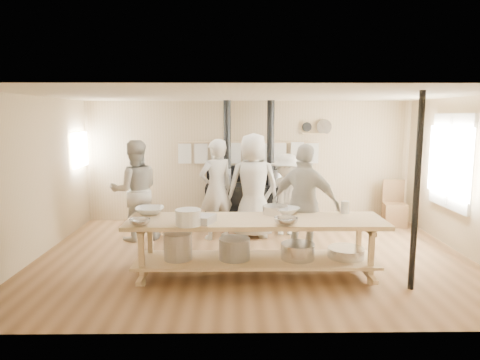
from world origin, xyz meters
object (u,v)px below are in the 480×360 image
object	(u,v)px
cook_center	(253,186)
cook_by_window	(286,195)
prep_table	(255,242)
roasting_pan	(196,218)
cook_far_left	(216,189)
cook_left	(135,190)
stove	(248,200)
cook_right	(305,205)
chair	(394,212)

from	to	relation	value
cook_center	cook_by_window	bearing A→B (deg)	-168.13
prep_table	roasting_pan	distance (m)	0.91
cook_far_left	cook_left	bearing A→B (deg)	-28.44
stove	cook_center	bearing A→B (deg)	-86.71
cook_by_window	roasting_pan	bearing A→B (deg)	-117.77
prep_table	cook_center	size ratio (longest dim) A/B	1.82
cook_center	roasting_pan	distance (m)	2.37
prep_table	cook_right	xyz separation A→B (m)	(0.79, 0.57, 0.41)
cook_left	prep_table	bearing A→B (deg)	120.11
prep_table	chair	distance (m)	4.20
cook_left	cook_center	distance (m)	2.18
cook_right	cook_far_left	bearing A→B (deg)	-13.12
roasting_pan	cook_center	bearing A→B (deg)	68.48
stove	prep_table	bearing A→B (deg)	-90.04
cook_left	cook_center	bearing A→B (deg)	165.24
prep_table	cook_left	world-z (taller)	cook_left
cook_left	cook_center	xyz separation A→B (m)	(2.18, 0.12, 0.06)
prep_table	cook_center	xyz separation A→B (m)	(0.06, 2.03, 0.47)
cook_right	roasting_pan	xyz separation A→B (m)	(-1.60, -0.74, -0.03)
cook_right	roasting_pan	size ratio (longest dim) A/B	3.98
cook_by_window	cook_far_left	bearing A→B (deg)	-164.45
cook_right	chair	world-z (taller)	cook_right
cook_far_left	cook_right	distance (m)	2.00
cook_left	stove	bearing A→B (deg)	-170.35
prep_table	cook_left	xyz separation A→B (m)	(-2.12, 1.91, 0.41)
cook_far_left	roasting_pan	size ratio (longest dim) A/B	3.98
cook_far_left	cook_center	size ratio (longest dim) A/B	0.95
cook_right	chair	xyz separation A→B (m)	(2.27, 2.30, -0.65)
cook_left	chair	distance (m)	5.31
cook_left	cook_far_left	bearing A→B (deg)	164.42
chair	stove	bearing A→B (deg)	-175.05
chair	roasting_pan	distance (m)	4.96
cook_far_left	cook_by_window	size ratio (longest dim) A/B	1.19
cook_left	cook_right	size ratio (longest dim) A/B	0.99
cook_by_window	cook_right	bearing A→B (deg)	-82.54
prep_table	cook_center	distance (m)	2.08
cook_far_left	cook_left	size ratio (longest dim) A/B	1.01
cook_center	cook_by_window	distance (m)	0.70
chair	roasting_pan	bearing A→B (deg)	-134.10
prep_table	cook_right	size ratio (longest dim) A/B	1.93
prep_table	cook_by_window	distance (m)	2.36
cook_left	roasting_pan	xyz separation A→B (m)	(1.31, -2.09, -0.02)
prep_table	cook_right	world-z (taller)	cook_right
prep_table	cook_by_window	size ratio (longest dim) A/B	2.30
prep_table	cook_left	bearing A→B (deg)	137.93
cook_center	chair	world-z (taller)	cook_center
cook_center	chair	size ratio (longest dim) A/B	2.07
cook_center	chair	bearing A→B (deg)	-170.39
chair	cook_center	bearing A→B (deg)	-156.66
cook_center	cook_right	world-z (taller)	cook_center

